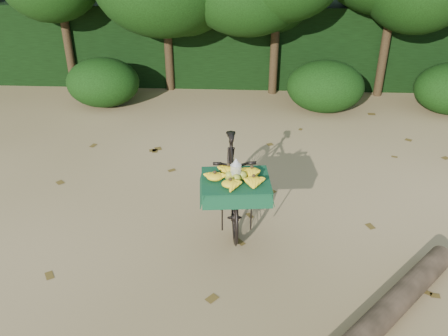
{
  "coord_description": "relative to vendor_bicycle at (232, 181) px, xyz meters",
  "views": [
    {
      "loc": [
        -0.03,
        -4.84,
        3.67
      ],
      "look_at": [
        -0.31,
        0.27,
        0.82
      ],
      "focal_mm": 38.0,
      "sensor_mm": 36.0,
      "label": 1
    }
  ],
  "objects": [
    {
      "name": "vendor_bicycle",
      "position": [
        0.0,
        0.0,
        0.0
      ],
      "size": [
        0.84,
        1.88,
        1.1
      ],
      "rotation": [
        0.0,
        0.0,
        0.1
      ],
      "color": "black",
      "rests_on": "ground"
    },
    {
      "name": "hedge_backdrop",
      "position": [
        0.21,
        5.89,
        0.34
      ],
      "size": [
        26.0,
        1.8,
        1.8
      ],
      "primitive_type": "cube",
      "color": "black",
      "rests_on": "ground"
    },
    {
      "name": "ground",
      "position": [
        0.21,
        -0.41,
        -0.56
      ],
      "size": [
        80.0,
        80.0,
        0.0
      ],
      "primitive_type": "plane",
      "color": "tan",
      "rests_on": "ground"
    },
    {
      "name": "bush_clumps",
      "position": [
        0.71,
        3.89,
        -0.11
      ],
      "size": [
        8.8,
        1.7,
        0.9
      ],
      "primitive_type": null,
      "color": "black",
      "rests_on": "ground"
    },
    {
      "name": "leaf_litter",
      "position": [
        0.21,
        0.24,
        -0.55
      ],
      "size": [
        7.0,
        7.3,
        0.01
      ],
      "primitive_type": null,
      "color": "#533F16",
      "rests_on": "ground"
    }
  ]
}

